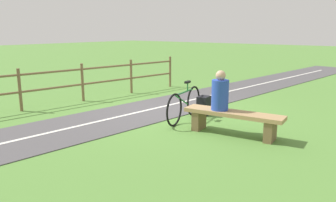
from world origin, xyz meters
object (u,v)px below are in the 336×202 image
bench (233,118)px  person_seated (220,93)px  bicycle (185,104)px  backpack (203,106)px

bench → person_seated: 0.57m
bicycle → backpack: size_ratio=3.77×
person_seated → backpack: person_seated is taller
bench → backpack: bench is taller
bench → person_seated: bearing=-0.0°
person_seated → bench: bearing=180.0°
bench → backpack: 1.67m
person_seated → bicycle: 1.24m
person_seated → bicycle: person_seated is taller
bench → backpack: bearing=-43.6°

